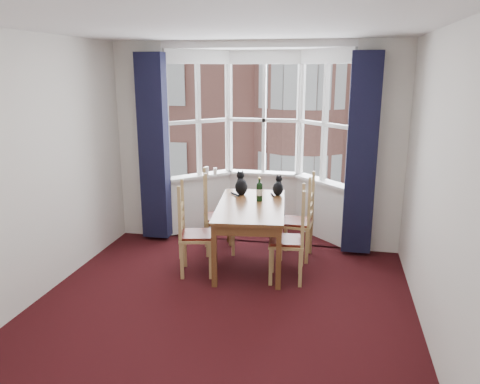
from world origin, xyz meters
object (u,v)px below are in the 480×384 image
(candle_short, at_px, (215,171))
(chair_left_near, at_px, (189,236))
(chair_right_near, at_px, (294,242))
(wine_bottle, at_px, (259,191))
(chair_left_far, at_px, (212,219))
(candle_tall, at_px, (207,171))
(cat_left, at_px, (241,185))
(dining_table, at_px, (251,211))
(chair_right_far, at_px, (303,224))
(cat_right, at_px, (278,187))

(candle_short, bearing_deg, chair_left_near, -86.66)
(chair_right_near, bearing_deg, wine_bottle, 130.90)
(chair_right_near, height_order, wine_bottle, wine_bottle)
(chair_left_far, height_order, candle_tall, candle_tall)
(cat_left, relative_size, wine_bottle, 1.07)
(dining_table, distance_m, chair_left_near, 0.84)
(dining_table, xyz_separation_m, chair_right_far, (0.64, 0.30, -0.22))
(chair_right_near, xyz_separation_m, cat_right, (-0.32, 0.93, 0.41))
(chair_right_far, height_order, candle_tall, candle_tall)
(wine_bottle, relative_size, candle_short, 2.76)
(chair_left_near, xyz_separation_m, chair_right_far, (1.32, 0.75, 0.00))
(cat_left, bearing_deg, chair_left_far, -151.82)
(cat_right, distance_m, candle_short, 1.22)
(chair_left_near, distance_m, chair_left_far, 0.73)
(candle_tall, bearing_deg, chair_right_near, -45.90)
(chair_right_far, relative_size, candle_tall, 7.04)
(chair_left_near, height_order, candle_tall, candle_tall)
(dining_table, height_order, cat_right, cat_right)
(chair_left_near, height_order, cat_left, cat_left)
(chair_left_far, relative_size, chair_right_far, 1.00)
(cat_right, bearing_deg, wine_bottle, -120.86)
(cat_right, bearing_deg, cat_left, -172.19)
(chair_right_far, distance_m, wine_bottle, 0.73)
(chair_left_far, relative_size, cat_left, 2.80)
(chair_right_near, bearing_deg, cat_left, 133.23)
(wine_bottle, height_order, candle_short, wine_bottle)
(chair_right_near, relative_size, cat_right, 3.30)
(chair_right_near, bearing_deg, candle_tall, 134.10)
(wine_bottle, xyz_separation_m, candle_short, (-0.84, 0.96, 0.01))
(chair_right_far, relative_size, wine_bottle, 2.99)
(wine_bottle, bearing_deg, chair_right_far, 10.22)
(chair_right_near, relative_size, chair_right_far, 1.00)
(chair_right_near, xyz_separation_m, candle_tall, (-1.48, 1.53, 0.46))
(dining_table, distance_m, cat_right, 0.63)
(chair_right_near, distance_m, candle_short, 2.12)
(cat_right, bearing_deg, candle_short, 148.78)
(chair_right_far, bearing_deg, chair_left_far, -178.61)
(chair_left_far, xyz_separation_m, chair_right_far, (1.22, 0.03, 0.00))
(chair_left_near, bearing_deg, candle_tall, 97.88)
(chair_right_far, relative_size, cat_right, 3.30)
(candle_tall, bearing_deg, cat_right, -27.26)
(chair_right_near, xyz_separation_m, candle_short, (-1.36, 1.56, 0.45))
(chair_right_near, height_order, candle_short, candle_short)
(chair_left_far, height_order, cat_left, cat_left)
(dining_table, relative_size, chair_right_near, 1.77)
(chair_right_near, height_order, chair_right_far, same)
(chair_right_far, relative_size, candle_short, 8.23)
(chair_right_far, xyz_separation_m, candle_short, (-1.41, 0.86, 0.45))
(candle_short, bearing_deg, chair_left_far, -78.08)
(chair_right_far, height_order, cat_left, cat_left)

